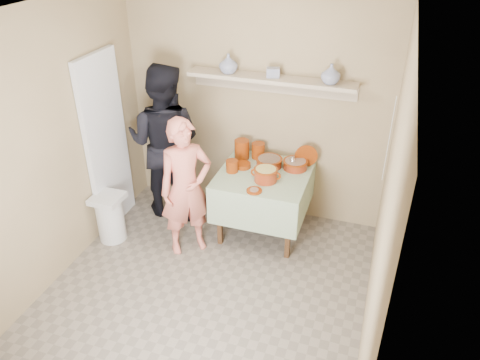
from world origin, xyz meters
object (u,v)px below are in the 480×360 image
at_px(serving_table, 264,183).
at_px(cazuela_rice, 266,174).
at_px(person_cook, 186,188).
at_px(person_helper, 165,142).
at_px(trash_bin, 110,217).

height_order(serving_table, cazuela_rice, cazuela_rice).
bearing_deg(person_cook, person_helper, 90.67).
bearing_deg(person_cook, cazuela_rice, -11.50).
distance_m(person_helper, cazuela_rice, 1.29).
xyz_separation_m(serving_table, cazuela_rice, (0.06, -0.15, 0.20)).
height_order(person_cook, person_helper, person_helper).
bearing_deg(cazuela_rice, person_cook, -151.50).
distance_m(person_cook, person_helper, 0.84).
bearing_deg(trash_bin, cazuela_rice, 17.84).
relative_size(serving_table, cazuela_rice, 2.95).
distance_m(serving_table, trash_bin, 1.74).
distance_m(cazuela_rice, trash_bin, 1.80).
relative_size(person_cook, serving_table, 1.56).
bearing_deg(serving_table, trash_bin, -156.73).
distance_m(person_helper, serving_table, 1.24).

